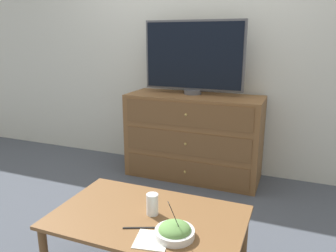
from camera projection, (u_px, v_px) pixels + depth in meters
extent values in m
plane|color=#474C56|center=(190.00, 164.00, 3.67)|extent=(12.00, 12.00, 0.00)
cube|color=silver|center=(193.00, 45.00, 3.36)|extent=(12.00, 0.05, 2.60)
cube|color=brown|center=(194.00, 137.00, 3.27)|extent=(1.32, 0.49, 0.84)
cube|color=brown|center=(185.00, 172.00, 3.12)|extent=(1.21, 0.01, 0.22)
sphere|color=tan|center=(185.00, 172.00, 3.12)|extent=(0.02, 0.02, 0.02)
cube|color=brown|center=(185.00, 144.00, 3.05)|extent=(1.21, 0.01, 0.22)
sphere|color=tan|center=(185.00, 144.00, 3.05)|extent=(0.02, 0.02, 0.02)
cube|color=brown|center=(186.00, 115.00, 2.98)|extent=(1.21, 0.01, 0.22)
sphere|color=tan|center=(186.00, 115.00, 2.97)|extent=(0.02, 0.02, 0.02)
cylinder|color=#515156|center=(193.00, 92.00, 3.23)|extent=(0.17, 0.17, 0.04)
cube|color=#515156|center=(194.00, 56.00, 3.14)|extent=(0.99, 0.04, 0.66)
cube|color=black|center=(193.00, 56.00, 3.12)|extent=(0.95, 0.01, 0.62)
cube|color=brown|center=(148.00, 217.00, 1.77)|extent=(1.03, 0.64, 0.02)
cylinder|color=brown|center=(103.00, 212.00, 2.25)|extent=(0.04, 0.04, 0.43)
cylinder|color=brown|center=(243.00, 244.00, 1.91)|extent=(0.04, 0.04, 0.43)
cylinder|color=silver|center=(175.00, 233.00, 1.58)|extent=(0.19, 0.19, 0.04)
ellipsoid|color=#66994C|center=(175.00, 230.00, 1.57)|extent=(0.16, 0.16, 0.07)
cube|color=black|center=(176.00, 220.00, 1.53)|extent=(0.06, 0.05, 0.16)
cube|color=black|center=(170.00, 206.00, 1.50)|extent=(0.03, 0.03, 0.03)
cylinder|color=#9E6638|center=(152.00, 208.00, 1.77)|extent=(0.06, 0.06, 0.07)
cylinder|color=white|center=(152.00, 204.00, 1.77)|extent=(0.07, 0.07, 0.12)
cube|color=silver|center=(152.00, 240.00, 1.55)|extent=(0.18, 0.18, 0.00)
cube|color=black|center=(139.00, 228.00, 1.65)|extent=(0.15, 0.07, 0.01)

